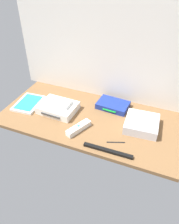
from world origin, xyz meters
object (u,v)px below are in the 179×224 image
game_console (58,108)px  remote_classic_pad (58,103)px  mini_computer (142,124)px  sensor_bar (108,151)px  network_router (113,105)px  game_case (29,103)px  remote_wand (79,128)px  stylus_pen (116,142)px

game_console → remote_classic_pad: size_ratio=1.49×
mini_computer → sensor_bar: (-10.96, -23.02, -1.94)cm
network_router → remote_classic_pad: bearing=-148.6°
game_case → remote_wand: size_ratio=1.33×
remote_wand → stylus_pen: 20.67cm
game_console → remote_wand: bearing=-29.3°
sensor_bar → stylus_pen: bearing=75.6°
game_console → stylus_pen: bearing=-15.6°
stylus_pen → game_console: bearing=162.3°
network_router → remote_classic_pad: size_ratio=1.30×
game_case → remote_classic_pad: bearing=-0.1°
game_console → network_router: bearing=30.1°
remote_classic_pad → mini_computer: bearing=4.1°
game_console → stylus_pen: game_console is taller
mini_computer → game_case: 67.93cm
remote_wand → remote_classic_pad: 21.72cm
remote_wand → stylus_pen: remote_wand is taller
mini_computer → sensor_bar: 25.57cm
remote_classic_pad → network_router: bearing=27.9°
game_case → network_router: network_router is taller
network_router → stylus_pen: network_router is taller
network_router → stylus_pen: size_ratio=2.09×
mini_computer → remote_classic_pad: 47.98cm
game_console → mini_computer: bearing=6.2°
sensor_bar → stylus_pen: sensor_bar is taller
network_router → sensor_bar: bearing=-72.4°
game_console → sensor_bar: (36.96, -19.60, -1.50)cm
stylus_pen → game_case: bearing=169.1°
network_router → remote_classic_pad: remote_classic_pad is taller
game_case → remote_wand: 39.24cm
game_console → game_case: bearing=-175.0°
remote_classic_pad → stylus_pen: size_ratio=1.61×
game_console → sensor_bar: 41.86cm
game_console → stylus_pen: 40.65cm
remote_wand → mini_computer: bearing=49.2°
sensor_bar → game_case: bearing=160.9°
mini_computer → game_case: size_ratio=0.91×
mini_computer → game_case: (-67.76, -4.43, -1.88)cm
sensor_bar → game_console: bearing=151.1°
sensor_bar → stylus_pen: (1.74, 7.27, -0.35)cm
mini_computer → remote_classic_pad: (-47.81, -2.91, 2.77)cm
stylus_pen → remote_classic_pad: bearing=161.6°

